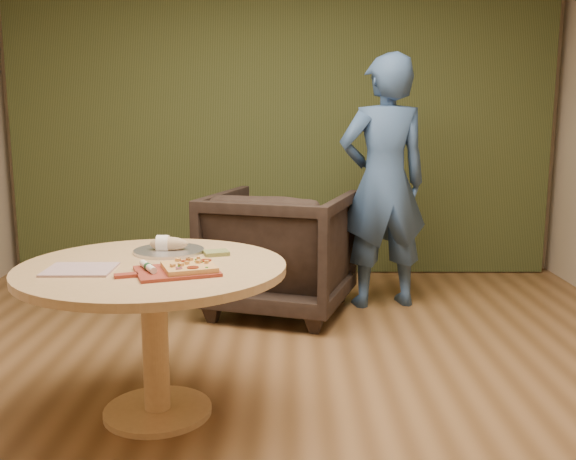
% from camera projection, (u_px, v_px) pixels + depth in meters
% --- Properties ---
extents(room_shell, '(5.04, 6.04, 2.84)m').
position_uv_depth(room_shell, '(272.00, 124.00, 2.86)').
color(room_shell, brown).
rests_on(room_shell, ground).
extents(curtain, '(4.80, 0.14, 2.78)m').
position_uv_depth(curtain, '(281.00, 118.00, 5.72)').
color(curtain, '#2E3618').
rests_on(curtain, ground).
extents(pedestal_table, '(1.26, 1.26, 0.75)m').
position_uv_depth(pedestal_table, '(153.00, 293.00, 3.03)').
color(pedestal_table, tan).
rests_on(pedestal_table, ground).
extents(pizza_paddle, '(0.47, 0.38, 0.01)m').
position_uv_depth(pizza_paddle, '(174.00, 271.00, 2.84)').
color(pizza_paddle, '#963626').
rests_on(pizza_paddle, pedestal_table).
extents(flatbread_pizza, '(0.28, 0.28, 0.04)m').
position_uv_depth(flatbread_pizza, '(189.00, 267.00, 2.85)').
color(flatbread_pizza, '#E7AE5A').
rests_on(flatbread_pizza, pizza_paddle).
extents(cutlery_roll, '(0.12, 0.18, 0.03)m').
position_uv_depth(cutlery_roll, '(148.00, 267.00, 2.83)').
color(cutlery_roll, white).
rests_on(cutlery_roll, pizza_paddle).
extents(newspaper, '(0.30, 0.25, 0.01)m').
position_uv_depth(newspaper, '(80.00, 269.00, 2.89)').
color(newspaper, silver).
rests_on(newspaper, pedestal_table).
extents(serving_tray, '(0.36, 0.36, 0.02)m').
position_uv_depth(serving_tray, '(169.00, 251.00, 3.26)').
color(serving_tray, silver).
rests_on(serving_tray, pedestal_table).
extents(bread_roll, '(0.19, 0.09, 0.09)m').
position_uv_depth(bread_roll, '(167.00, 244.00, 3.26)').
color(bread_roll, tan).
rests_on(bread_roll, serving_tray).
extents(green_packet, '(0.14, 0.13, 0.02)m').
position_uv_depth(green_packet, '(216.00, 253.00, 3.20)').
color(green_packet, '#5A642D').
rests_on(green_packet, pedestal_table).
extents(armchair, '(1.19, 1.15, 0.99)m').
position_uv_depth(armchair, '(280.00, 245.00, 4.68)').
color(armchair, black).
rests_on(armchair, ground).
extents(person_standing, '(0.76, 0.58, 1.87)m').
position_uv_depth(person_standing, '(384.00, 183.00, 4.76)').
color(person_standing, '#34517C').
rests_on(person_standing, ground).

